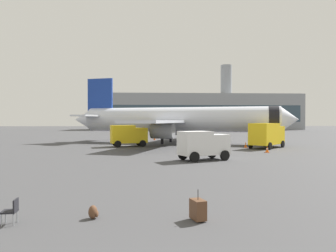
{
  "coord_description": "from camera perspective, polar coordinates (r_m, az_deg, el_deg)",
  "views": [
    {
      "loc": [
        -0.04,
        -4.59,
        3.54
      ],
      "look_at": [
        1.86,
        27.4,
        3.0
      ],
      "focal_mm": 34.79,
      "sensor_mm": 36.0,
      "label": 1
    }
  ],
  "objects": [
    {
      "name": "airplane_at_gate",
      "position": [
        50.54,
        1.67,
        1.1
      ],
      "size": [
        34.8,
        31.81,
        10.5
      ],
      "color": "silver",
      "rests_on": "ground"
    },
    {
      "name": "service_truck",
      "position": [
        44.57,
        -6.96,
        -1.53
      ],
      "size": [
        5.19,
        3.47,
        2.9
      ],
      "color": "yellow",
      "rests_on": "ground"
    },
    {
      "name": "fuel_truck",
      "position": [
        43.56,
        16.92,
        -1.4
      ],
      "size": [
        5.85,
        6.02,
        3.2
      ],
      "color": "yellow",
      "rests_on": "ground"
    },
    {
      "name": "cargo_van",
      "position": [
        29.21,
        6.16,
        -3.15
      ],
      "size": [
        4.83,
        3.62,
        2.6
      ],
      "color": "white",
      "rests_on": "ground"
    },
    {
      "name": "safety_cone_near",
      "position": [
        37.71,
        16.98,
        -3.94
      ],
      "size": [
        0.44,
        0.44,
        0.7
      ],
      "color": "#F2590C",
      "rests_on": "ground"
    },
    {
      "name": "safety_cone_mid",
      "position": [
        43.73,
        13.43,
        -3.21
      ],
      "size": [
        0.44,
        0.44,
        0.76
      ],
      "color": "#F2590C",
      "rests_on": "ground"
    },
    {
      "name": "safety_cone_far",
      "position": [
        58.98,
        -2.39,
        -2.19
      ],
      "size": [
        0.44,
        0.44,
        0.59
      ],
      "color": "#F2590C",
      "rests_on": "ground"
    },
    {
      "name": "rolling_suitcase",
      "position": [
        11.93,
        5.27,
        -14.36
      ],
      "size": [
        0.58,
        0.73,
        1.1
      ],
      "color": "brown",
      "rests_on": "ground"
    },
    {
      "name": "traveller_backpack",
      "position": [
        12.43,
        -12.95,
        -14.51
      ],
      "size": [
        0.36,
        0.4,
        0.48
      ],
      "color": "brown",
      "rests_on": "ground"
    },
    {
      "name": "gate_chair",
      "position": [
        12.64,
        -25.7,
        -13.08
      ],
      "size": [
        0.51,
        0.51,
        0.86
      ],
      "color": "black",
      "rests_on": "ground"
    },
    {
      "name": "terminal_building",
      "position": [
        130.61,
        5.39,
        2.49
      ],
      "size": [
        78.76,
        18.79,
        25.74
      ],
      "color": "gray",
      "rests_on": "ground"
    }
  ]
}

